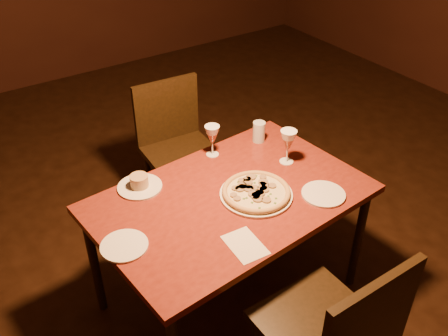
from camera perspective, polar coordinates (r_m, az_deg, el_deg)
floor at (r=3.01m, az=5.68°, el=-13.14°), size 7.00×7.00×0.00m
dining_table at (r=2.50m, az=0.74°, el=-4.33°), size 1.40×0.96×0.71m
chair_near at (r=2.16m, az=12.53°, el=-17.81°), size 0.46×0.46×0.96m
chair_far at (r=3.25m, az=-5.40°, el=2.74°), size 0.47×0.47×0.91m
pizza_plate at (r=2.45m, az=3.70°, el=-2.77°), size 0.36×0.36×0.04m
ramekin_saucer at (r=2.54m, az=-9.64°, el=-1.80°), size 0.23×0.23×0.07m
wine_glass_far at (r=2.71m, az=-1.35°, el=3.14°), size 0.08×0.08×0.18m
wine_glass_right at (r=2.67m, az=7.28°, el=2.43°), size 0.09×0.09×0.19m
water_tumbler at (r=2.86m, az=4.02°, el=4.16°), size 0.07×0.07×0.12m
side_plate_left at (r=2.23m, az=-11.33°, el=-8.70°), size 0.21×0.21×0.01m
side_plate_near at (r=2.51m, az=11.29°, el=-2.94°), size 0.22×0.22×0.01m
menu_card at (r=2.20m, az=2.42°, el=-8.78°), size 0.15×0.21×0.00m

